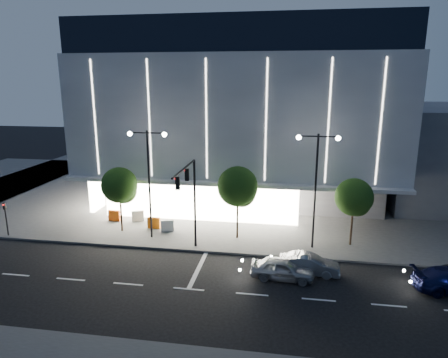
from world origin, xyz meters
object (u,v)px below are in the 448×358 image
street_lamp_east (316,175)px  tree_left (120,187)px  barrier_b (138,216)px  barrier_a (114,216)px  tree_right (354,199)px  car_lead (282,269)px  car_second (309,264)px  street_lamp_west (149,169)px  barrier_c (154,223)px  ped_signal_far (6,216)px  traffic_mast (190,191)px  barrier_d (168,226)px  tree_mid (238,189)px

street_lamp_east → tree_left: 16.12m
street_lamp_east → barrier_b: 16.76m
street_lamp_east → barrier_a: size_ratio=8.18×
tree_right → car_lead: tree_right is taller
car_second → barrier_a: (-17.27, 7.39, -0.02)m
street_lamp_west → barrier_c: bearing=103.4°
ped_signal_far → tree_right: bearing=5.1°
traffic_mast → tree_left: traffic_mast is taller
ped_signal_far → car_second: 24.73m
car_second → barrier_c: (-13.03, 6.12, -0.02)m
car_lead → barrier_d: (-9.86, 6.68, -0.06)m
traffic_mast → tree_right: bearing=17.0°
tree_right → barrier_a: (-20.74, 2.22, -3.23)m
ped_signal_far → barrier_c: bearing=16.8°
tree_mid → car_second: 8.41m
barrier_a → street_lamp_east: bearing=-6.1°
barrier_c → barrier_d: size_ratio=1.00×
tree_left → barrier_b: (0.46, 2.45, -3.38)m
street_lamp_east → barrier_c: street_lamp_east is taller
ped_signal_far → barrier_b: size_ratio=2.73×
street_lamp_west → tree_left: bearing=161.1°
barrier_d → tree_right: bearing=-15.8°
street_lamp_west → barrier_b: bearing=125.9°
street_lamp_west → barrier_a: street_lamp_west is taller
tree_mid → tree_right: 9.01m
street_lamp_west → ped_signal_far: bearing=-172.9°
barrier_a → barrier_c: same height
tree_left → car_second: (15.53, -5.17, -3.36)m
ped_signal_far → tree_right: (28.03, 2.52, 2.00)m
street_lamp_east → tree_right: 3.81m
street_lamp_east → barrier_c: (-13.47, 1.97, -5.31)m
tree_right → ped_signal_far: bearing=-174.9°
car_lead → traffic_mast: bearing=73.0°
ped_signal_far → barrier_a: bearing=33.1°
traffic_mast → car_second: size_ratio=1.74×
car_second → barrier_c: 14.39m
car_lead → barrier_d: bearing=59.4°
tree_right → barrier_c: bearing=176.7°
car_lead → barrier_b: 15.87m
barrier_a → barrier_d: 5.90m
street_lamp_east → tree_left: size_ratio=1.57×
street_lamp_west → tree_mid: bearing=8.3°
tree_left → street_lamp_east: bearing=-3.7°
street_lamp_west → barrier_a: 7.80m
traffic_mast → tree_right: size_ratio=1.28×
ped_signal_far → barrier_a: size_ratio=2.73×
car_lead → barrier_c: car_lead is taller
car_lead → barrier_d: 11.91m
car_second → barrier_c: size_ratio=3.70×
ped_signal_far → car_lead: 23.10m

